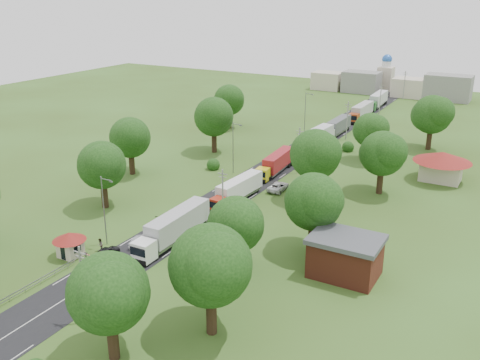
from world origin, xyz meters
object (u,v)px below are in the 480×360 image
Objects in this scene: info_sign at (324,141)px; guard_booth at (70,241)px; car_lane_front at (107,252)px; car_lane_mid at (142,241)px; truck_0 at (174,227)px; boom_barrier at (104,261)px; pedestrian_near at (101,257)px.

guard_booth is at bearing -101.68° from info_sign.
car_lane_mid is at bearing -111.17° from car_lane_front.
guard_booth is 1.13× the size of car_lane_front.
guard_booth is 0.29× the size of truck_0.
car_lane_mid is (0.36, 7.11, -0.17)m from boom_barrier.
boom_barrier is 2.36× the size of car_lane_front.
boom_barrier is at bearing -96.24° from info_sign.
pedestrian_near is at bearing 154.25° from boom_barrier.
car_lane_mid reaches higher than car_lane_front.
info_sign is 0.94× the size of car_lane_mid.
truck_0 reaches higher than guard_booth.
pedestrian_near is at bearing 5.95° from guard_booth.
truck_0 is 9.13× the size of pedestrian_near.
pedestrian_near is (0.61, -1.77, 0.17)m from car_lane_front.
car_lane_mid is at bearing 48.91° from guard_booth.
truck_0 is 3.52× the size of car_lane_mid.
truck_0 is 3.92× the size of car_lane_front.
car_lane_mid is at bearing -137.42° from truck_0.
boom_barrier is 1.15m from pedestrian_near.
truck_0 is at bearing 46.87° from guard_booth.
car_lane_mid is (-6.20, -52.89, -2.28)m from info_sign.
guard_booth is at bearing -179.99° from boom_barrier.
truck_0 reaches higher than info_sign.
boom_barrier is 7.12m from car_lane_mid.
info_sign is 53.30m from car_lane_mid.
car_lane_front is (4.20, 2.27, -1.50)m from guard_booth.
car_lane_mid is 2.60× the size of pedestrian_near.
guard_booth is 1.07× the size of info_sign.
guard_booth is 61.27m from info_sign.
truck_0 is at bearing -141.73° from car_lane_mid.
car_lane_mid is at bearing 46.54° from pedestrian_near.
guard_booth is 9.54m from car_lane_mid.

